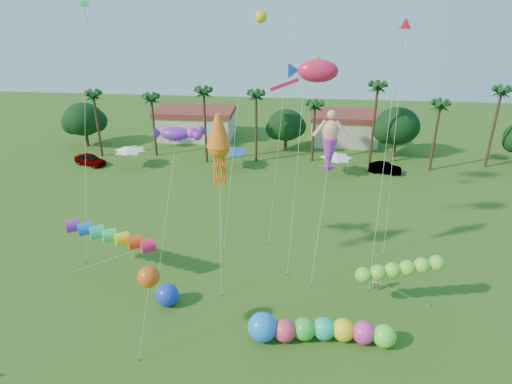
# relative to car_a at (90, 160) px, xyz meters

# --- Properties ---
(ground) EXTENTS (160.00, 160.00, 0.00)m
(ground) POSITION_rel_car_a_xyz_m (26.05, -36.21, -0.80)
(ground) COLOR #285116
(ground) RESTS_ON ground
(tree_line) EXTENTS (69.46, 8.91, 11.00)m
(tree_line) POSITION_rel_car_a_xyz_m (29.61, 7.78, 3.48)
(tree_line) COLOR #3A2819
(tree_line) RESTS_ON ground
(buildings_row) EXTENTS (35.00, 7.00, 4.00)m
(buildings_row) POSITION_rel_car_a_xyz_m (22.96, 13.79, 1.20)
(buildings_row) COLOR beige
(buildings_row) RESTS_ON ground
(tent_row) EXTENTS (31.00, 4.00, 0.60)m
(tent_row) POSITION_rel_car_a_xyz_m (20.05, 0.12, 1.95)
(tent_row) COLOR white
(tent_row) RESTS_ON ground
(car_a) EXTENTS (5.07, 3.45, 1.60)m
(car_a) POSITION_rel_car_a_xyz_m (0.00, 0.00, 0.00)
(car_a) COLOR #4C4C54
(car_a) RESTS_ON ground
(car_b) EXTENTS (4.52, 2.38, 1.42)m
(car_b) POSITION_rel_car_a_xyz_m (40.75, 1.09, -0.09)
(car_b) COLOR #4C4C54
(car_b) RESTS_ON ground
(spectator_b) EXTENTS (1.06, 1.05, 1.73)m
(spectator_b) POSITION_rel_car_a_xyz_m (36.01, -25.34, 0.06)
(spectator_b) COLOR #ADAA90
(spectator_b) RESTS_ON ground
(caterpillar_inflatable) EXTENTS (10.52, 2.50, 2.14)m
(caterpillar_inflatable) POSITION_rel_car_a_xyz_m (30.85, -31.69, 0.10)
(caterpillar_inflatable) COLOR #EA3D57
(caterpillar_inflatable) RESTS_ON ground
(blue_ball) EXTENTS (1.83, 1.83, 1.83)m
(blue_ball) POSITION_rel_car_a_xyz_m (19.25, -28.83, 0.11)
(blue_ball) COLOR blue
(blue_ball) RESTS_ON ground
(rainbow_tube) EXTENTS (9.55, 4.33, 4.15)m
(rainbow_tube) POSITION_rel_car_a_xyz_m (14.96, -26.01, 2.78)
(rainbow_tube) COLOR #FC1C4B
(rainbow_tube) RESTS_ON ground
(green_worm) EXTENTS (9.05, 2.43, 3.76)m
(green_worm) POSITION_rel_car_a_xyz_m (34.45, -27.63, 2.21)
(green_worm) COLOR #75DE31
(green_worm) RESTS_ON ground
(orange_ball_kite) EXTENTS (1.55, 2.63, 6.40)m
(orange_ball_kite) POSITION_rel_car_a_xyz_m (19.59, -33.11, 4.86)
(orange_ball_kite) COLOR #F05213
(orange_ball_kite) RESTS_ON ground
(merman_kite) EXTENTS (2.22, 3.93, 13.96)m
(merman_kite) POSITION_rel_car_a_xyz_m (31.56, -22.19, 10.68)
(merman_kite) COLOR #F3A68A
(merman_kite) RESTS_ON ground
(fish_kite) EXTENTS (5.22, 6.07, 17.92)m
(fish_kite) POSITION_rel_car_a_xyz_m (30.41, -19.32, 16.07)
(fish_kite) COLOR #ED1A47
(fish_kite) RESTS_ON ground
(squid_kite) EXTENTS (2.27, 4.27, 14.54)m
(squid_kite) POSITION_rel_car_a_xyz_m (22.96, -24.28, 10.97)
(squid_kite) COLOR orange
(squid_kite) RESTS_ON ground
(lobster_kite) EXTENTS (4.50, 6.54, 13.16)m
(lobster_kite) POSITION_rel_car_a_xyz_m (19.22, -22.97, 11.56)
(lobster_kite) COLOR purple
(lobster_kite) RESTS_ON ground
(delta_kite_red) EXTENTS (1.25, 5.13, 20.71)m
(delta_kite_red) POSITION_rel_car_a_xyz_m (37.74, -15.07, 18.94)
(delta_kite_red) COLOR #FA1B2E
(delta_kite_red) RESTS_ON ground
(delta_kite_green) EXTENTS (2.00, 4.57, 22.50)m
(delta_kite_green) POSITION_rel_car_a_xyz_m (11.47, -19.57, 20.64)
(delta_kite_green) COLOR #33DA7A
(delta_kite_green) RESTS_ON ground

